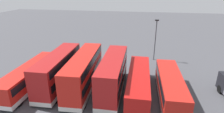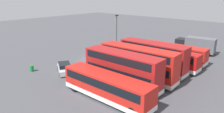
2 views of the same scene
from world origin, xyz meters
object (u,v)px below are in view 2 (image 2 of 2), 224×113
(box_truck_blue, at_px, (196,45))
(lamp_post_tall, at_px, (117,30))
(bus_double_decker_third, at_px, (153,56))
(bus_double_decker_fifth, at_px, (122,69))
(waste_bin_yellow, at_px, (32,68))
(bus_single_deck_sixth, at_px, (106,86))
(car_hatchback_silver, at_px, (65,68))
(bus_single_deck_second, at_px, (164,57))
(bus_double_decker_fourth, at_px, (137,62))
(bus_single_deck_near_end, at_px, (176,53))

(box_truck_blue, distance_m, lamp_post_tall, 16.19)
(box_truck_blue, bearing_deg, bus_double_decker_third, -3.14)
(bus_double_decker_fifth, xyz_separation_m, waste_bin_yellow, (5.02, -13.85, -1.97))
(bus_double_decker_third, height_order, lamp_post_tall, lamp_post_tall)
(bus_single_deck_sixth, bearing_deg, box_truck_blue, -179.94)
(bus_double_decker_third, distance_m, car_hatchback_silver, 13.46)
(box_truck_blue, xyz_separation_m, car_hatchback_silver, (24.23, -10.47, -1.01))
(lamp_post_tall, bearing_deg, bus_double_decker_third, 65.10)
(lamp_post_tall, bearing_deg, car_hatchback_silver, 9.27)
(bus_single_deck_second, relative_size, bus_double_decker_third, 1.08)
(bus_double_decker_fourth, distance_m, bus_single_deck_sixth, 7.31)
(waste_bin_yellow, bearing_deg, bus_single_deck_second, 138.13)
(bus_single_deck_near_end, bearing_deg, lamp_post_tall, -83.46)
(bus_single_deck_near_end, distance_m, bus_single_deck_second, 3.77)
(bus_single_deck_second, distance_m, bus_double_decker_third, 3.37)
(bus_single_deck_near_end, xyz_separation_m, car_hatchback_silver, (16.24, -10.02, -0.92))
(box_truck_blue, relative_size, car_hatchback_silver, 1.69)
(bus_double_decker_third, bearing_deg, lamp_post_tall, -114.90)
(bus_single_deck_sixth, bearing_deg, bus_single_deck_second, -177.31)
(bus_single_deck_sixth, distance_m, waste_bin_yellow, 14.76)
(bus_double_decker_fifth, bearing_deg, bus_single_deck_sixth, 12.25)
(bus_double_decker_fifth, height_order, car_hatchback_silver, bus_double_decker_fifth)
(box_truck_blue, distance_m, waste_bin_yellow, 31.05)
(box_truck_blue, xyz_separation_m, lamp_post_tall, (9.41, -12.89, 2.69))
(lamp_post_tall, bearing_deg, box_truck_blue, 126.13)
(bus_single_deck_near_end, relative_size, bus_single_deck_sixth, 0.91)
(bus_double_decker_fourth, height_order, bus_single_deck_sixth, bus_double_decker_fourth)
(box_truck_blue, relative_size, lamp_post_tall, 1.04)
(car_hatchback_silver, height_order, lamp_post_tall, lamp_post_tall)
(bus_single_deck_second, xyz_separation_m, car_hatchback_silver, (12.48, -9.83, -0.92))
(lamp_post_tall, distance_m, waste_bin_yellow, 18.45)
(bus_single_deck_near_end, xyz_separation_m, box_truck_blue, (-7.99, 0.45, 0.09))
(bus_single_deck_second, xyz_separation_m, bus_double_decker_fourth, (7.12, -0.23, 0.83))
(lamp_post_tall, bearing_deg, bus_single_deck_sixth, 37.78)
(bus_double_decker_fourth, height_order, box_truck_blue, bus_double_decker_fourth)
(bus_single_deck_second, distance_m, bus_double_decker_fifth, 10.62)
(bus_single_deck_sixth, xyz_separation_m, lamp_post_tall, (-16.66, -12.92, 2.77))
(bus_single_deck_sixth, xyz_separation_m, box_truck_blue, (-26.08, -0.03, 0.08))
(bus_double_decker_fourth, relative_size, bus_double_decker_fifth, 1.07)
(bus_single_deck_sixth, bearing_deg, lamp_post_tall, -142.22)
(bus_single_deck_second, bearing_deg, car_hatchback_silver, -38.21)
(bus_double_decker_third, distance_m, bus_double_decker_fifth, 7.32)
(bus_double_decker_fourth, bearing_deg, lamp_post_tall, -128.22)
(bus_double_decker_fourth, xyz_separation_m, waste_bin_yellow, (8.48, -13.76, -1.97))
(bus_double_decker_third, height_order, waste_bin_yellow, bus_double_decker_third)
(car_hatchback_silver, xyz_separation_m, waste_bin_yellow, (3.12, -4.16, -0.22))
(bus_single_deck_sixth, distance_m, lamp_post_tall, 21.27)
(bus_single_deck_sixth, xyz_separation_m, waste_bin_yellow, (1.28, -14.66, -1.15))
(bus_single_deck_second, bearing_deg, bus_single_deck_near_end, 177.03)
(bus_double_decker_third, height_order, bus_single_deck_sixth, bus_double_decker_third)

